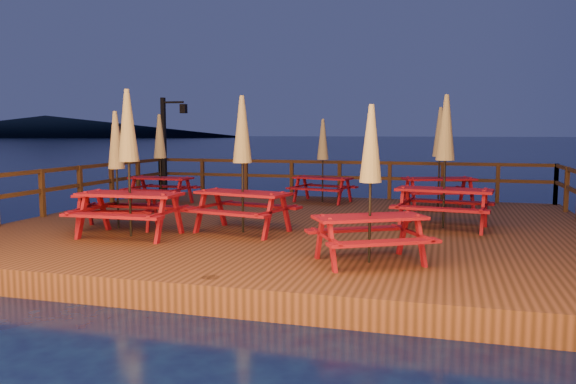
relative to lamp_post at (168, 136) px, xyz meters
name	(u,v)px	position (x,y,z in m)	size (l,w,h in m)	color
ground	(297,242)	(5.39, -4.55, -2.20)	(500.00, 500.00, 0.00)	black
deck	(297,233)	(5.39, -4.55, -2.00)	(12.00, 10.00, 0.40)	#412615
deck_piles	(297,256)	(5.39, -4.55, -2.50)	(11.44, 9.44, 1.40)	#3B2A12
railing	(316,181)	(5.39, -2.77, -1.03)	(11.80, 9.75, 1.10)	#3B2A12
lamp_post	(168,136)	(0.00, 0.00, 0.00)	(0.85, 0.18, 3.00)	black
headland_left	(46,126)	(-154.61, 185.45, 2.30)	(180.00, 84.00, 9.00)	black
picnic_table_0	(160,158)	(1.01, -2.42, -0.55)	(1.75, 1.46, 2.41)	maroon
picnic_table_1	(323,159)	(5.13, -0.82, -0.60)	(1.87, 1.65, 2.29)	maroon
picnic_table_2	(117,168)	(2.06, -6.11, -0.57)	(1.96, 1.76, 2.35)	maroon
picnic_table_3	(129,161)	(2.76, -6.80, -0.38)	(1.93, 1.60, 2.72)	maroon
picnic_table_4	(445,160)	(8.38, -4.30, -0.40)	(2.07, 1.78, 2.68)	maroon
picnic_table_5	(439,156)	(8.24, -1.17, -0.47)	(2.17, 1.98, 2.56)	maroon
picnic_table_6	(370,181)	(7.34, -7.72, -0.58)	(2.09, 1.98, 2.34)	maroon
picnic_table_7	(242,162)	(4.63, -5.84, -0.43)	(2.12, 1.87, 2.63)	maroon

